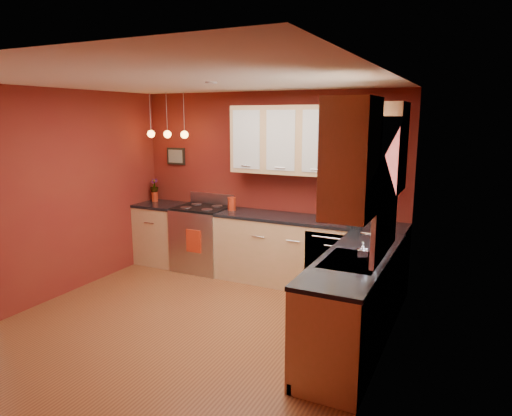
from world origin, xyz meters
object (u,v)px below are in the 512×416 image
at_px(sink, 352,263).
at_px(red_canister, 232,204).
at_px(gas_range, 202,238).
at_px(soap_pump, 363,253).
at_px(coffee_maker, 355,213).

relative_size(sink, red_canister, 3.77).
height_order(gas_range, soap_pump, soap_pump).
distance_m(gas_range, sink, 3.05).
height_order(red_canister, soap_pump, soap_pump).
relative_size(sink, soap_pump, 3.45).
distance_m(red_canister, coffee_maker, 1.75).
distance_m(red_canister, soap_pump, 2.75).
height_order(sink, coffee_maker, sink).
relative_size(coffee_maker, soap_pump, 1.14).
bearing_deg(red_canister, coffee_maker, 3.35).
xyz_separation_m(gas_range, soap_pump, (2.73, -1.57, 0.56)).
height_order(sink, soap_pump, sink).
bearing_deg(soap_pump, gas_range, 150.15).
bearing_deg(coffee_maker, sink, -75.97).
bearing_deg(sink, gas_range, 150.22).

